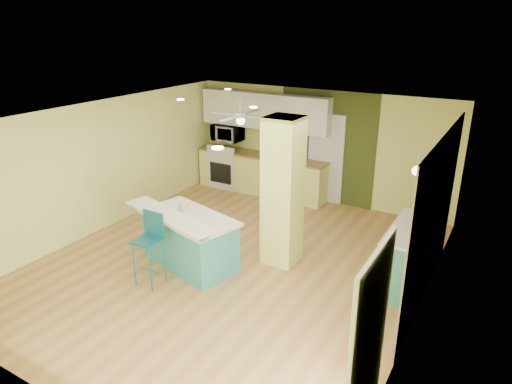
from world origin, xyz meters
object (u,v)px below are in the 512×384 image
(peninsula, at_px, (189,239))
(canister, at_px, (184,206))
(bar_stool, at_px, (151,237))
(fruit_bowl, at_px, (291,158))
(side_counter, at_px, (410,256))

(peninsula, height_order, canister, canister)
(peninsula, xyz_separation_m, bar_stool, (-0.17, -0.70, 0.30))
(fruit_bowl, distance_m, canister, 3.46)
(bar_stool, bearing_deg, fruit_bowl, 85.62)
(bar_stool, xyz_separation_m, fruit_bowl, (0.24, 4.31, 0.19))
(side_counter, xyz_separation_m, canister, (-3.51, -1.09, 0.49))
(bar_stool, relative_size, fruit_bowl, 4.26)
(bar_stool, distance_m, fruit_bowl, 4.32)
(peninsula, relative_size, bar_stool, 1.73)
(peninsula, bearing_deg, fruit_bowl, 103.53)
(peninsula, height_order, bar_stool, bar_stool)
(bar_stool, distance_m, side_counter, 3.99)
(side_counter, bearing_deg, bar_stool, -150.70)
(side_counter, xyz_separation_m, fruit_bowl, (-3.23, 2.36, 0.49))
(side_counter, distance_m, fruit_bowl, 4.03)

